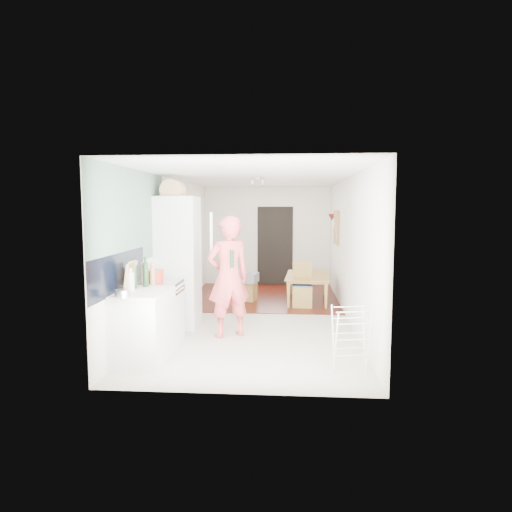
# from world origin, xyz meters

# --- Properties ---
(room_shell) EXTENTS (3.20, 7.00, 2.50)m
(room_shell) POSITION_xyz_m (0.00, 0.00, 1.25)
(room_shell) COLOR white
(room_shell) RESTS_ON ground
(floor) EXTENTS (3.20, 7.00, 0.01)m
(floor) POSITION_xyz_m (0.00, 0.00, 0.00)
(floor) COLOR #B8AC9C
(floor) RESTS_ON ground
(wood_floor_overlay) EXTENTS (3.20, 3.30, 0.01)m
(wood_floor_overlay) POSITION_xyz_m (0.00, 1.85, 0.01)
(wood_floor_overlay) COLOR #521A0F
(wood_floor_overlay) RESTS_ON room_shell
(sage_wall_panel) EXTENTS (0.02, 3.00, 1.30)m
(sage_wall_panel) POSITION_xyz_m (-1.59, -2.00, 1.85)
(sage_wall_panel) COLOR slate
(sage_wall_panel) RESTS_ON room_shell
(tile_splashback) EXTENTS (0.02, 1.90, 0.50)m
(tile_splashback) POSITION_xyz_m (-1.59, -2.55, 1.15)
(tile_splashback) COLOR black
(tile_splashback) RESTS_ON room_shell
(doorway_recess) EXTENTS (0.90, 0.04, 2.00)m
(doorway_recess) POSITION_xyz_m (0.20, 3.48, 1.00)
(doorway_recess) COLOR black
(doorway_recess) RESTS_ON room_shell
(base_cabinet) EXTENTS (0.60, 0.90, 0.86)m
(base_cabinet) POSITION_xyz_m (-1.30, -2.55, 0.43)
(base_cabinet) COLOR white
(base_cabinet) RESTS_ON room_shell
(worktop) EXTENTS (0.62, 0.92, 0.06)m
(worktop) POSITION_xyz_m (-1.30, -2.55, 0.89)
(worktop) COLOR silver
(worktop) RESTS_ON room_shell
(range_cooker) EXTENTS (0.60, 0.60, 0.88)m
(range_cooker) POSITION_xyz_m (-1.30, -1.80, 0.44)
(range_cooker) COLOR white
(range_cooker) RESTS_ON room_shell
(cooker_top) EXTENTS (0.60, 0.60, 0.04)m
(cooker_top) POSITION_xyz_m (-1.30, -1.80, 0.90)
(cooker_top) COLOR silver
(cooker_top) RESTS_ON room_shell
(fridge_housing) EXTENTS (0.66, 0.66, 2.15)m
(fridge_housing) POSITION_xyz_m (-1.27, -0.78, 1.07)
(fridge_housing) COLOR white
(fridge_housing) RESTS_ON room_shell
(fridge_door) EXTENTS (0.14, 0.56, 0.70)m
(fridge_door) POSITION_xyz_m (-0.66, -1.08, 1.55)
(fridge_door) COLOR white
(fridge_door) RESTS_ON room_shell
(fridge_interior) EXTENTS (0.02, 0.52, 0.66)m
(fridge_interior) POSITION_xyz_m (-0.96, -0.78, 1.55)
(fridge_interior) COLOR white
(fridge_interior) RESTS_ON room_shell
(pinboard) EXTENTS (0.03, 0.90, 0.70)m
(pinboard) POSITION_xyz_m (1.58, 1.90, 1.55)
(pinboard) COLOR tan
(pinboard) RESTS_ON room_shell
(pinboard_frame) EXTENTS (0.00, 0.94, 0.74)m
(pinboard_frame) POSITION_xyz_m (1.57, 1.90, 1.55)
(pinboard_frame) COLOR #A27B37
(pinboard_frame) RESTS_ON room_shell
(wall_sconce) EXTENTS (0.18, 0.18, 0.16)m
(wall_sconce) POSITION_xyz_m (1.54, 2.55, 1.75)
(wall_sconce) COLOR maroon
(wall_sconce) RESTS_ON room_shell
(person) EXTENTS (0.95, 0.84, 2.18)m
(person) POSITION_xyz_m (-0.36, -1.31, 1.09)
(person) COLOR #F35B5D
(person) RESTS_ON floor
(dining_table) EXTENTS (0.82, 1.40, 0.48)m
(dining_table) POSITION_xyz_m (0.98, 1.43, 0.24)
(dining_table) COLOR #A27B37
(dining_table) RESTS_ON floor
(dining_chair) EXTENTS (0.39, 0.39, 0.91)m
(dining_chair) POSITION_xyz_m (0.82, 0.85, 0.45)
(dining_chair) COLOR #A27B37
(dining_chair) RESTS_ON floor
(stool) EXTENTS (0.39, 0.39, 0.42)m
(stool) POSITION_xyz_m (-0.30, 1.35, 0.21)
(stool) COLOR #A27B37
(stool) RESTS_ON floor
(grey_drape) EXTENTS (0.50, 0.50, 0.19)m
(grey_drape) POSITION_xyz_m (-0.32, 1.30, 0.51)
(grey_drape) COLOR gray
(grey_drape) RESTS_ON stool
(drying_rack) EXTENTS (0.46, 0.43, 0.78)m
(drying_rack) POSITION_xyz_m (1.30, -2.71, 0.39)
(drying_rack) COLOR white
(drying_rack) RESTS_ON floor
(bread_bin) EXTENTS (0.42, 0.40, 0.19)m
(bread_bin) POSITION_xyz_m (-1.32, -0.84, 2.25)
(bread_bin) COLOR tan
(bread_bin) RESTS_ON fridge_housing
(red_casserole) EXTENTS (0.32, 0.32, 0.18)m
(red_casserole) POSITION_xyz_m (-1.37, -1.84, 1.01)
(red_casserole) COLOR red
(red_casserole) RESTS_ON cooker_top
(steel_pan) EXTENTS (0.19, 0.19, 0.09)m
(steel_pan) POSITION_xyz_m (-1.39, -2.98, 0.97)
(steel_pan) COLOR silver
(steel_pan) RESTS_ON worktop
(held_bottle) EXTENTS (0.06, 0.06, 0.26)m
(held_bottle) POSITION_xyz_m (-0.28, -1.50, 1.22)
(held_bottle) COLOR #1C3C1E
(held_bottle) RESTS_ON person
(bottle_a) EXTENTS (0.09, 0.09, 0.32)m
(bottle_a) POSITION_xyz_m (-1.35, -2.24, 1.08)
(bottle_a) COLOR #1C3C1E
(bottle_a) RESTS_ON worktop
(bottle_b) EXTENTS (0.09, 0.09, 0.31)m
(bottle_b) POSITION_xyz_m (-1.45, -2.39, 1.08)
(bottle_b) COLOR #1C3C1E
(bottle_b) RESTS_ON worktop
(bottle_c) EXTENTS (0.10, 0.10, 0.24)m
(bottle_c) POSITION_xyz_m (-1.42, -2.61, 1.04)
(bottle_c) COLOR silver
(bottle_c) RESTS_ON worktop
(pepper_mill_front) EXTENTS (0.07, 0.07, 0.24)m
(pepper_mill_front) POSITION_xyz_m (-1.43, -2.09, 1.04)
(pepper_mill_front) COLOR tan
(pepper_mill_front) RESTS_ON worktop
(pepper_mill_back) EXTENTS (0.08, 0.08, 0.23)m
(pepper_mill_back) POSITION_xyz_m (-1.32, -2.02, 1.04)
(pepper_mill_back) COLOR tan
(pepper_mill_back) RESTS_ON worktop
(chopping_boards) EXTENTS (0.06, 0.28, 0.38)m
(chopping_boards) POSITION_xyz_m (-1.45, -2.55, 1.11)
(chopping_boards) COLOR tan
(chopping_boards) RESTS_ON worktop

